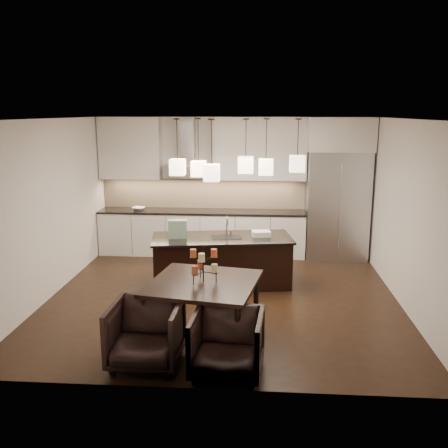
# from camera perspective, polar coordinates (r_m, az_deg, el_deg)

# --- Properties ---
(floor) EXTENTS (5.50, 5.50, 0.02)m
(floor) POSITION_cam_1_polar(r_m,az_deg,el_deg) (8.11, -0.11, -8.33)
(floor) COLOR black
(floor) RESTS_ON ground
(ceiling) EXTENTS (5.50, 5.50, 0.02)m
(ceiling) POSITION_cam_1_polar(r_m,az_deg,el_deg) (7.57, -0.11, 12.01)
(ceiling) COLOR white
(ceiling) RESTS_ON wall_back
(wall_back) EXTENTS (5.50, 0.02, 2.80)m
(wall_back) POSITION_cam_1_polar(r_m,az_deg,el_deg) (10.43, 1.05, 4.44)
(wall_back) COLOR silver
(wall_back) RESTS_ON ground
(wall_front) EXTENTS (5.50, 0.02, 2.80)m
(wall_front) POSITION_cam_1_polar(r_m,az_deg,el_deg) (5.05, -2.50, -4.63)
(wall_front) COLOR silver
(wall_front) RESTS_ON ground
(wall_left) EXTENTS (0.02, 5.50, 2.80)m
(wall_left) POSITION_cam_1_polar(r_m,az_deg,el_deg) (8.39, -19.28, 1.67)
(wall_left) COLOR silver
(wall_left) RESTS_ON ground
(wall_right) EXTENTS (0.02, 5.50, 2.80)m
(wall_right) POSITION_cam_1_polar(r_m,az_deg,el_deg) (8.00, 20.02, 1.11)
(wall_right) COLOR silver
(wall_right) RESTS_ON ground
(refrigerator) EXTENTS (1.20, 0.72, 2.15)m
(refrigerator) POSITION_cam_1_polar(r_m,az_deg,el_deg) (10.21, 12.78, 2.09)
(refrigerator) COLOR #B7B7BA
(refrigerator) RESTS_ON floor
(fridge_panel) EXTENTS (1.26, 0.72, 0.65)m
(fridge_panel) POSITION_cam_1_polar(r_m,az_deg,el_deg) (10.05, 13.18, 9.96)
(fridge_panel) COLOR silver
(fridge_panel) RESTS_ON refrigerator
(lower_cabinets) EXTENTS (4.21, 0.62, 0.88)m
(lower_cabinets) POSITION_cam_1_polar(r_m,az_deg,el_deg) (10.34, -2.54, -1.06)
(lower_cabinets) COLOR silver
(lower_cabinets) RESTS_ON floor
(countertop) EXTENTS (4.21, 0.66, 0.04)m
(countertop) POSITION_cam_1_polar(r_m,az_deg,el_deg) (10.24, -2.56, 1.44)
(countertop) COLOR black
(countertop) RESTS_ON lower_cabinets
(backsplash) EXTENTS (4.21, 0.02, 0.63)m
(backsplash) POSITION_cam_1_polar(r_m,az_deg,el_deg) (10.48, -2.39, 3.56)
(backsplash) COLOR beige
(backsplash) RESTS_ON countertop
(upper_cab_left) EXTENTS (1.25, 0.35, 1.25)m
(upper_cab_left) POSITION_cam_1_polar(r_m,az_deg,el_deg) (10.49, -10.67, 8.53)
(upper_cab_left) COLOR silver
(upper_cab_left) RESTS_ON wall_back
(upper_cab_right) EXTENTS (1.85, 0.35, 1.25)m
(upper_cab_right) POSITION_cam_1_polar(r_m,az_deg,el_deg) (10.14, 4.16, 8.58)
(upper_cab_right) COLOR silver
(upper_cab_right) RESTS_ON wall_back
(hood_canopy) EXTENTS (0.90, 0.52, 0.24)m
(hood_canopy) POSITION_cam_1_polar(r_m,az_deg,el_deg) (10.21, -4.26, 6.03)
(hood_canopy) COLOR #B7B7BA
(hood_canopy) RESTS_ON wall_back
(hood_chimney) EXTENTS (0.30, 0.28, 0.96)m
(hood_chimney) POSITION_cam_1_polar(r_m,az_deg,el_deg) (10.26, -4.22, 9.44)
(hood_chimney) COLOR #B7B7BA
(hood_chimney) RESTS_ON hood_canopy
(fruit_bowl) EXTENTS (0.30, 0.30, 0.06)m
(fruit_bowl) POSITION_cam_1_polar(r_m,az_deg,el_deg) (10.42, -9.73, 1.75)
(fruit_bowl) COLOR silver
(fruit_bowl) RESTS_ON countertop
(island_body) EXTENTS (2.38, 1.24, 0.80)m
(island_body) POSITION_cam_1_polar(r_m,az_deg,el_deg) (8.54, -0.25, -4.33)
(island_body) COLOR black
(island_body) RESTS_ON floor
(island_top) EXTENTS (2.46, 1.32, 0.04)m
(island_top) POSITION_cam_1_polar(r_m,az_deg,el_deg) (8.42, -0.25, -1.62)
(island_top) COLOR black
(island_top) RESTS_ON island_body
(faucet) EXTENTS (0.12, 0.23, 0.34)m
(faucet) POSITION_cam_1_polar(r_m,az_deg,el_deg) (8.47, 0.31, -0.21)
(faucet) COLOR silver
(faucet) RESTS_ON island_top
(tote_bag) EXTENTS (0.33, 0.21, 0.31)m
(tote_bag) POSITION_cam_1_polar(r_m,az_deg,el_deg) (8.36, -5.33, -0.57)
(tote_bag) COLOR #184E2E
(tote_bag) RESTS_ON island_top
(food_container) EXTENTS (0.34, 0.26, 0.09)m
(food_container) POSITION_cam_1_polar(r_m,az_deg,el_deg) (8.48, 4.27, -1.11)
(food_container) COLOR silver
(food_container) RESTS_ON island_top
(dining_table) EXTENTS (1.53, 1.53, 0.79)m
(dining_table) POSITION_cam_1_polar(r_m,az_deg,el_deg) (6.54, -2.34, -9.85)
(dining_table) COLOR black
(dining_table) RESTS_ON floor
(candelabra) EXTENTS (0.44, 0.44, 0.46)m
(candelabra) POSITION_cam_1_polar(r_m,az_deg,el_deg) (6.32, -2.39, -4.59)
(candelabra) COLOR black
(candelabra) RESTS_ON dining_table
(candle_a) EXTENTS (0.09, 0.09, 0.11)m
(candle_a) POSITION_cam_1_polar(r_m,az_deg,el_deg) (6.30, -1.10, -5.07)
(candle_a) COLOR beige
(candle_a) RESTS_ON candelabra
(candle_b) EXTENTS (0.09, 0.09, 0.11)m
(candle_b) POSITION_cam_1_polar(r_m,az_deg,el_deg) (6.47, -2.70, -4.59)
(candle_b) COLOR #C74929
(candle_b) RESTS_ON candelabra
(candle_c) EXTENTS (0.09, 0.09, 0.11)m
(candle_c) POSITION_cam_1_polar(r_m,az_deg,el_deg) (6.24, -3.37, -5.26)
(candle_c) COLOR #B15430
(candle_c) RESTS_ON candelabra
(candle_d) EXTENTS (0.09, 0.09, 0.11)m
(candle_d) POSITION_cam_1_polar(r_m,az_deg,el_deg) (6.35, -1.15, -3.34)
(candle_d) COLOR #C74929
(candle_d) RESTS_ON candelabra
(candle_e) EXTENTS (0.09, 0.09, 0.11)m
(candle_e) POSITION_cam_1_polar(r_m,az_deg,el_deg) (6.35, -3.54, -3.36)
(candle_e) COLOR #B15430
(candle_e) RESTS_ON candelabra
(candle_f) EXTENTS (0.09, 0.09, 0.11)m
(candle_f) POSITION_cam_1_polar(r_m,az_deg,el_deg) (6.16, -2.58, -3.86)
(candle_f) COLOR beige
(candle_f) RESTS_ON candelabra
(armchair_left) EXTENTS (0.83, 0.85, 0.76)m
(armchair_left) POSITION_cam_1_polar(r_m,az_deg,el_deg) (6.01, -8.92, -12.28)
(armchair_left) COLOR black
(armchair_left) RESTS_ON floor
(armchair_right) EXTENTS (0.84, 0.86, 0.73)m
(armchair_right) POSITION_cam_1_polar(r_m,az_deg,el_deg) (5.73, 0.36, -13.55)
(armchair_right) COLOR black
(armchair_right) RESTS_ON floor
(pendant_a) EXTENTS (0.24, 0.24, 0.26)m
(pendant_a) POSITION_cam_1_polar(r_m,az_deg,el_deg) (8.23, -5.33, 6.49)
(pendant_a) COLOR beige
(pendant_a) RESTS_ON ceiling
(pendant_b) EXTENTS (0.24, 0.24, 0.26)m
(pendant_b) POSITION_cam_1_polar(r_m,az_deg,el_deg) (8.51, -2.93, 6.33)
(pendant_b) COLOR beige
(pendant_b) RESTS_ON ceiling
(pendant_c) EXTENTS (0.24, 0.24, 0.26)m
(pendant_c) POSITION_cam_1_polar(r_m,az_deg,el_deg) (8.04, 2.49, 6.77)
(pendant_c) COLOR beige
(pendant_c) RESTS_ON ceiling
(pendant_d) EXTENTS (0.24, 0.24, 0.26)m
(pendant_d) POSITION_cam_1_polar(r_m,az_deg,el_deg) (8.33, 4.81, 6.50)
(pendant_d) COLOR beige
(pendant_d) RESTS_ON ceiling
(pendant_e) EXTENTS (0.24, 0.24, 0.26)m
(pendant_e) POSITION_cam_1_polar(r_m,az_deg,el_deg) (8.15, 8.36, 6.82)
(pendant_e) COLOR beige
(pendant_e) RESTS_ON ceiling
(pendant_f) EXTENTS (0.24, 0.24, 0.26)m
(pendant_f) POSITION_cam_1_polar(r_m,az_deg,el_deg) (7.79, -1.42, 5.88)
(pendant_f) COLOR beige
(pendant_f) RESTS_ON ceiling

